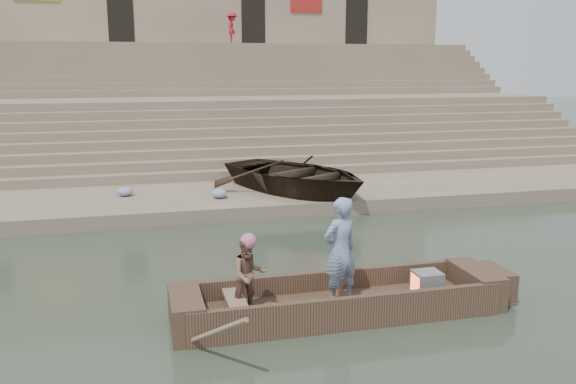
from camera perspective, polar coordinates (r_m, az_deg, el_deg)
name	(u,v)px	position (r m, az deg, el deg)	size (l,w,h in m)	color
ground	(239,315)	(10.32, -4.72, -11.63)	(120.00, 120.00, 0.00)	#2B3629
lower_landing	(193,201)	(17.84, -9.05, -0.88)	(32.00, 4.00, 0.40)	gray
mid_landing	(175,133)	(25.03, -10.76, 5.53)	(32.00, 3.00, 2.80)	gray
upper_landing	(165,95)	(31.91, -11.68, 9.00)	(32.00, 3.00, 5.20)	gray
ghat_steps	(172,120)	(26.67, -11.04, 6.76)	(32.00, 11.00, 5.20)	gray
building_wall	(159,39)	(35.89, -12.21, 14.08)	(32.00, 5.07, 11.20)	tan
main_rowboat	(339,309)	(10.30, 4.90, -11.01)	(5.00, 1.30, 0.22)	brown
rowboat_trim	(351,297)	(10.29, 6.05, -9.88)	(6.04, 2.63, 1.91)	brown
standing_man	(340,251)	(9.94, 5.00, -5.61)	(0.66, 0.44, 1.82)	navy
rowing_man	(249,275)	(9.68, -3.75, -7.88)	(0.60, 0.47, 1.24)	#246E4D
television	(426,283)	(10.79, 13.06, -8.43)	(0.46, 0.42, 0.40)	slate
beached_rowboat	(296,174)	(17.88, 0.77, 1.69)	(3.64, 5.10, 1.06)	#2D2116
pedestrian	(232,28)	(32.32, -5.34, 15.29)	(1.05, 0.60, 1.63)	maroon
cloth_bundles	(234,189)	(17.81, -5.22, 0.30)	(7.17, 1.40, 0.26)	#3F5999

